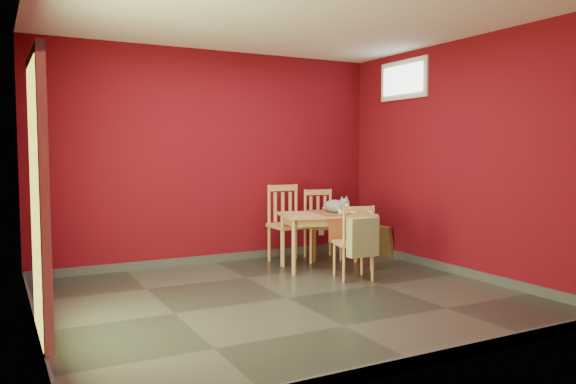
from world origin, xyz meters
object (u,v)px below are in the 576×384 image
dining_table (327,220)px  chair_far_left (288,223)px  cat (336,204)px  picture_frame (381,240)px  chair_far_right (322,223)px  tote_bag (363,237)px  chair_near (355,241)px

dining_table → chair_far_left: chair_far_left is taller
cat → picture_frame: (1.01, 0.42, -0.58)m
chair_far_right → cat: (-0.19, -0.64, 0.32)m
dining_table → tote_bag: 0.85m
chair_far_left → chair_near: bearing=-81.3°
chair_far_left → picture_frame: 1.38m
dining_table → picture_frame: 1.23m
chair_far_left → tote_bag: bearing=-83.8°
chair_far_right → cat: 0.74m
dining_table → cat: bearing=-24.8°
chair_near → tote_bag: bearing=-99.1°
chair_far_right → picture_frame: chair_far_right is taller
cat → picture_frame: cat is taller
dining_table → chair_far_right: size_ratio=1.31×
dining_table → chair_near: bearing=-93.1°
chair_near → picture_frame: bearing=41.5°
tote_bag → cat: (0.16, 0.80, 0.29)m
chair_far_right → picture_frame: (0.82, -0.22, -0.26)m
tote_bag → chair_far_right: bearing=76.1°
chair_near → chair_far_left: bearing=98.7°
chair_far_left → tote_bag: size_ratio=2.03×
chair_far_right → picture_frame: 0.89m
dining_table → tote_bag: (-0.07, -0.85, -0.09)m
chair_far_right → tote_bag: size_ratio=1.87×
chair_near → dining_table: bearing=86.9°
picture_frame → chair_far_right: bearing=164.9°
dining_table → chair_far_left: (-0.22, 0.58, -0.09)m
cat → chair_near: bearing=-84.1°
cat → picture_frame: bearing=40.6°
dining_table → picture_frame: size_ratio=2.81×
chair_near → cat: bearing=77.6°
chair_far_right → chair_near: (-0.32, -1.24, -0.04)m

